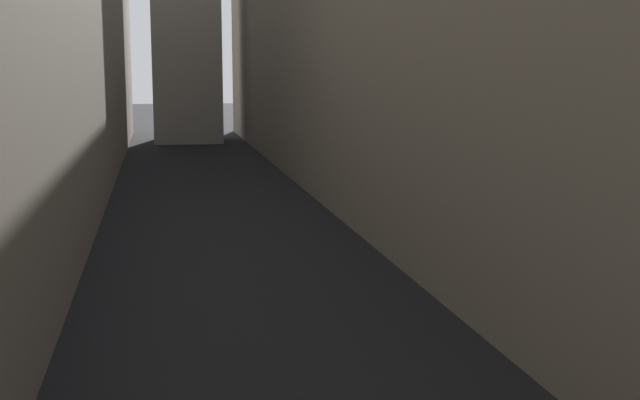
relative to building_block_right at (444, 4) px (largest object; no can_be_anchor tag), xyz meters
name	(u,v)px	position (x,y,z in m)	size (l,w,h in m)	color
ground_plane	(221,220)	(-11.32, -2.00, -10.17)	(264.00, 264.00, 0.00)	black
building_block_right	(444,4)	(0.00, 0.00, 0.00)	(11.64, 108.00, 20.34)	gray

